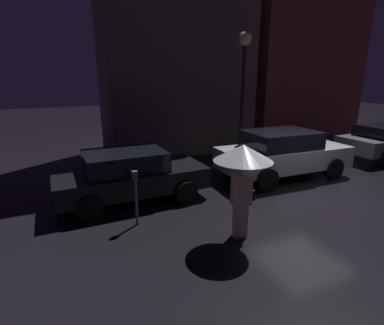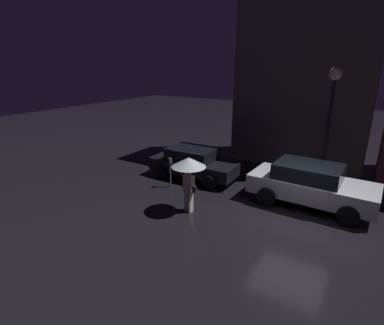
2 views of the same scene
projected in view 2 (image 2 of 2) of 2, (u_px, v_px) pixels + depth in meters
name	position (u px, v px, depth m)	size (l,w,h in m)	color
ground_plane	(295.00, 218.00, 10.16)	(60.00, 60.00, 0.00)	black
building_facade_left	(308.00, 58.00, 14.53)	(6.36, 3.00, 10.49)	#564C47
parked_car_black	(194.00, 162.00, 13.64)	(4.02, 1.96, 1.37)	black
parked_car_silver	(310.00, 184.00, 10.91)	(4.42, 2.06, 1.57)	#B7B7BF
pedestrian_with_umbrella	(189.00, 167.00, 10.15)	(1.18, 1.18, 2.00)	beige
parking_meter	(170.00, 169.00, 12.49)	(0.12, 0.10, 1.29)	#4C5154
street_lamp_near	(332.00, 99.00, 12.04)	(0.51, 0.51, 4.88)	black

